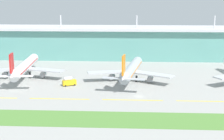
% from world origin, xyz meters
% --- Properties ---
extents(ground_plane, '(600.00, 600.00, 0.00)m').
position_xyz_m(ground_plane, '(0.00, 0.00, 0.00)').
color(ground_plane, '#9E9E99').
extents(terminal_building, '(288.00, 34.00, 32.72)m').
position_xyz_m(terminal_building, '(-0.00, 101.82, 12.07)').
color(terminal_building, '#5B9E93').
rests_on(terminal_building, ground).
extents(airliner_near_middle, '(48.64, 64.71, 18.90)m').
position_xyz_m(airliner_near_middle, '(-65.61, 34.95, 6.45)').
color(airliner_near_middle, white).
rests_on(airliner_near_middle, ground).
extents(airliner_center, '(48.23, 59.22, 18.90)m').
position_xyz_m(airliner_center, '(-3.69, 30.03, 6.44)').
color(airliner_center, '#ADB2BC').
rests_on(airliner_center, ground).
extents(taxiway_stripe_mid_west, '(28.00, 0.70, 0.04)m').
position_xyz_m(taxiway_stripe_mid_west, '(-37.00, -5.91, 0.02)').
color(taxiway_stripe_mid_west, yellow).
rests_on(taxiway_stripe_mid_west, ground).
extents(taxiway_stripe_centre, '(28.00, 0.70, 0.04)m').
position_xyz_m(taxiway_stripe_centre, '(-3.00, -5.91, 0.02)').
color(taxiway_stripe_centre, yellow).
rests_on(taxiway_stripe_centre, ground).
extents(taxiway_stripe_mid_east, '(28.00, 0.70, 0.04)m').
position_xyz_m(taxiway_stripe_mid_east, '(31.00, -5.91, 0.02)').
color(taxiway_stripe_mid_east, yellow).
rests_on(taxiway_stripe_mid_east, ground).
extents(grass_verge, '(300.00, 18.00, 0.10)m').
position_xyz_m(grass_verge, '(0.00, -31.73, 0.05)').
color(grass_verge, '#518438').
rests_on(grass_verge, ground).
extents(fuel_truck, '(7.61, 5.51, 4.95)m').
position_xyz_m(fuel_truck, '(-36.71, 18.14, 2.26)').
color(fuel_truck, gold).
rests_on(fuel_truck, ground).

